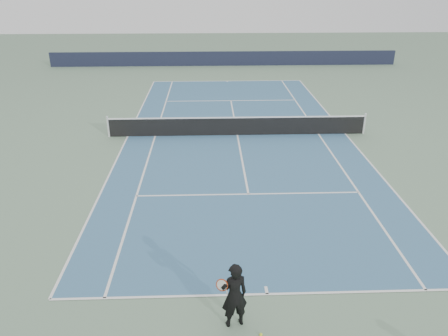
{
  "coord_description": "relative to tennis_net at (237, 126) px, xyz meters",
  "views": [
    {
      "loc": [
        -1.42,
        -20.64,
        7.51
      ],
      "look_at": [
        -0.9,
        -6.43,
        1.1
      ],
      "focal_mm": 35.0,
      "sensor_mm": 36.0,
      "label": 1
    }
  ],
  "objects": [
    {
      "name": "ground",
      "position": [
        0.0,
        0.0,
        -0.5
      ],
      "size": [
        80.0,
        80.0,
        0.0
      ],
      "primitive_type": "plane",
      "color": "slate"
    },
    {
      "name": "court_surface",
      "position": [
        0.0,
        0.0,
        -0.5
      ],
      "size": [
        10.97,
        23.77,
        0.01
      ],
      "primitive_type": "cube",
      "color": "#396588",
      "rests_on": "ground"
    },
    {
      "name": "tennis_net",
      "position": [
        0.0,
        0.0,
        0.0
      ],
      "size": [
        12.9,
        0.1,
        1.07
      ],
      "color": "silver",
      "rests_on": "ground"
    },
    {
      "name": "windscreen_far",
      "position": [
        0.0,
        17.88,
        0.1
      ],
      "size": [
        30.0,
        0.25,
        1.2
      ],
      "primitive_type": "cube",
      "color": "black",
      "rests_on": "ground"
    },
    {
      "name": "tennis_player",
      "position": [
        -0.91,
        -12.86,
        0.34
      ],
      "size": [
        0.82,
        0.6,
        1.69
      ],
      "color": "black",
      "rests_on": "ground"
    },
    {
      "name": "tennis_ball",
      "position": [
        -0.32,
        -13.25,
        -0.47
      ],
      "size": [
        0.07,
        0.07,
        0.07
      ],
      "primitive_type": "sphere",
      "color": "yellow",
      "rests_on": "ground"
    }
  ]
}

